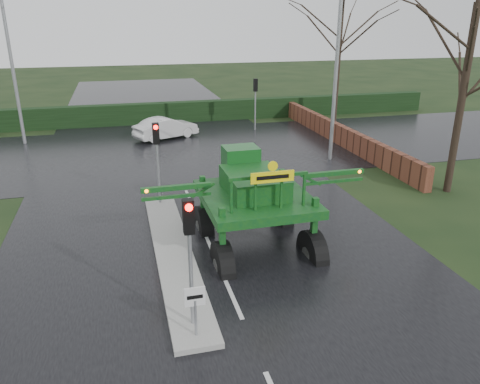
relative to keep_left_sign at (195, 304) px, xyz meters
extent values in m
plane|color=black|center=(1.30, 1.50, -1.06)|extent=(140.00, 140.00, 0.00)
cube|color=black|center=(1.30, 11.50, -1.05)|extent=(14.00, 80.00, 0.02)
cube|color=black|center=(1.30, 17.50, -1.05)|extent=(80.00, 12.00, 0.02)
cube|color=gray|center=(0.00, 4.50, -0.97)|extent=(1.20, 10.00, 0.16)
cube|color=black|center=(1.30, 25.50, -0.31)|extent=(44.00, 0.90, 1.50)
cube|color=#592D1E|center=(11.80, 17.50, -0.46)|extent=(0.40, 20.00, 1.20)
cylinder|color=gray|center=(0.00, 0.00, -0.41)|extent=(0.07, 0.07, 1.00)
cube|color=silver|center=(0.00, 0.00, 0.19)|extent=(0.50, 0.04, 0.50)
cube|color=black|center=(0.00, -0.02, 0.19)|extent=(0.38, 0.01, 0.10)
cylinder|color=gray|center=(0.00, 0.50, 0.69)|extent=(0.10, 0.10, 3.50)
cube|color=black|center=(0.00, 0.50, 2.04)|extent=(0.26, 0.22, 0.85)
sphere|color=#FF0C07|center=(0.00, 0.37, 2.32)|extent=(0.18, 0.18, 0.18)
cylinder|color=gray|center=(0.00, 9.00, 0.69)|extent=(0.10, 0.10, 3.50)
cube|color=black|center=(0.00, 9.00, 2.04)|extent=(0.26, 0.22, 0.85)
sphere|color=#FF0C07|center=(0.00, 8.87, 2.32)|extent=(0.18, 0.18, 0.18)
cylinder|color=gray|center=(7.80, 21.50, 0.69)|extent=(0.10, 0.10, 3.50)
cube|color=black|center=(7.80, 21.50, 2.04)|extent=(0.26, 0.22, 0.85)
sphere|color=#FF0C07|center=(7.80, 21.63, 2.32)|extent=(0.18, 0.18, 0.18)
cylinder|color=gray|center=(9.80, 13.50, 3.94)|extent=(0.20, 0.20, 10.00)
cylinder|color=gray|center=(-7.20, 21.50, 3.94)|extent=(0.20, 0.20, 10.00)
cylinder|color=black|center=(12.80, 7.50, 2.94)|extent=(0.32, 0.32, 8.00)
cylinder|color=black|center=(14.30, 22.50, 3.94)|extent=(0.32, 0.32, 10.00)
cylinder|color=black|center=(-0.15, 4.84, -0.21)|extent=(0.49, 1.71, 1.70)
cylinder|color=#595B56|center=(-0.15, 4.84, -0.21)|extent=(0.51, 0.60, 0.60)
cube|color=#0B3E1C|center=(-0.15, 4.84, 0.86)|extent=(0.19, 0.19, 1.96)
cylinder|color=black|center=(2.92, 4.88, -0.21)|extent=(0.49, 1.71, 1.70)
cylinder|color=#595B56|center=(2.92, 4.88, -0.21)|extent=(0.51, 0.60, 0.60)
cube|color=#0B3E1C|center=(2.92, 4.88, 0.86)|extent=(0.19, 0.19, 1.96)
cylinder|color=black|center=(-0.11, 1.78, -0.21)|extent=(0.49, 1.71, 1.70)
cylinder|color=#595B56|center=(-0.11, 1.78, -0.21)|extent=(0.51, 0.60, 0.60)
cube|color=#0B3E1C|center=(-0.11, 1.78, 0.86)|extent=(0.19, 0.19, 1.96)
cylinder|color=black|center=(2.96, 1.82, -0.21)|extent=(0.49, 1.71, 1.70)
cylinder|color=#595B56|center=(2.96, 1.82, -0.21)|extent=(0.51, 0.60, 0.60)
cube|color=#0B3E1C|center=(2.96, 1.82, 0.86)|extent=(0.19, 0.19, 1.96)
cube|color=#0B3E1C|center=(1.41, 3.33, 1.41)|extent=(3.63, 4.14, 0.30)
cube|color=#0B3E1C|center=(1.40, 3.50, 1.88)|extent=(1.91, 2.58, 0.77)
cube|color=#124E1A|center=(1.38, 5.20, 2.18)|extent=(1.29, 1.04, 1.11)
cube|color=#0B3E1C|center=(1.42, 1.97, 2.65)|extent=(2.56, 0.14, 0.10)
cube|color=#0B3E1C|center=(-1.32, 2.95, 2.18)|extent=(2.22, 0.18, 0.15)
sphere|color=orange|center=(-2.25, 2.85, 2.18)|extent=(0.12, 0.12, 0.12)
cube|color=#0B3E1C|center=(4.14, 3.03, 2.18)|extent=(2.22, 0.18, 0.15)
sphere|color=orange|center=(5.08, 2.95, 2.18)|extent=(0.12, 0.12, 0.12)
cube|color=yellow|center=(1.43, 1.63, 2.73)|extent=(1.36, 0.07, 0.34)
cube|color=black|center=(1.43, 1.63, 2.73)|extent=(1.02, 0.02, 0.12)
cylinder|color=yellow|center=(1.43, 1.63, 3.08)|extent=(0.31, 0.04, 0.31)
imported|color=silver|center=(1.51, 20.55, -1.06)|extent=(4.40, 3.06, 1.37)
camera|label=1|loc=(-1.35, -9.42, 6.39)|focal=35.00mm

